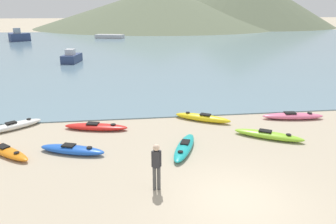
{
  "coord_description": "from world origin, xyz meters",
  "views": [
    {
      "loc": [
        -3.31,
        -8.6,
        5.76
      ],
      "look_at": [
        -1.1,
        7.78,
        0.5
      ],
      "focal_mm": 35.0,
      "sensor_mm": 36.0,
      "label": 1
    }
  ],
  "objects_px": {
    "kayak_on_sand_6": "(72,150)",
    "kayak_on_sand_7": "(14,126)",
    "kayak_on_sand_5": "(5,151)",
    "moored_boat_1": "(19,37)",
    "kayak_on_sand_1": "(268,135)",
    "moored_boat_3": "(13,37)",
    "kayak_on_sand_3": "(203,118)",
    "kayak_on_sand_4": "(293,116)",
    "moored_boat_2": "(72,58)",
    "kayak_on_sand_2": "(184,147)",
    "kayak_on_sand_0": "(96,127)",
    "person_near_foreground": "(156,164)",
    "moored_boat_0": "(110,36)"
  },
  "relations": [
    {
      "from": "kayak_on_sand_5",
      "to": "kayak_on_sand_6",
      "type": "relative_size",
      "value": 0.92
    },
    {
      "from": "kayak_on_sand_0",
      "to": "kayak_on_sand_3",
      "type": "distance_m",
      "value": 5.57
    },
    {
      "from": "kayak_on_sand_0",
      "to": "kayak_on_sand_7",
      "type": "xyz_separation_m",
      "value": [
        -4.03,
        0.6,
        0.03
      ]
    },
    {
      "from": "kayak_on_sand_6",
      "to": "kayak_on_sand_7",
      "type": "height_order",
      "value": "kayak_on_sand_7"
    },
    {
      "from": "kayak_on_sand_4",
      "to": "moored_boat_1",
      "type": "bearing_deg",
      "value": 120.11
    },
    {
      "from": "kayak_on_sand_7",
      "to": "moored_boat_2",
      "type": "distance_m",
      "value": 20.85
    },
    {
      "from": "kayak_on_sand_6",
      "to": "person_near_foreground",
      "type": "xyz_separation_m",
      "value": [
        3.19,
        -3.29,
        0.76
      ]
    },
    {
      "from": "kayak_on_sand_1",
      "to": "kayak_on_sand_4",
      "type": "relative_size",
      "value": 0.9
    },
    {
      "from": "kayak_on_sand_2",
      "to": "kayak_on_sand_0",
      "type": "bearing_deg",
      "value": 141.97
    },
    {
      "from": "moored_boat_2",
      "to": "person_near_foreground",
      "type": "bearing_deg",
      "value": -76.52
    },
    {
      "from": "kayak_on_sand_3",
      "to": "moored_boat_0",
      "type": "relative_size",
      "value": 0.5
    },
    {
      "from": "kayak_on_sand_3",
      "to": "moored_boat_0",
      "type": "distance_m",
      "value": 51.3
    },
    {
      "from": "moored_boat_2",
      "to": "moored_boat_1",
      "type": "bearing_deg",
      "value": 116.1
    },
    {
      "from": "kayak_on_sand_2",
      "to": "kayak_on_sand_6",
      "type": "relative_size",
      "value": 1.04
    },
    {
      "from": "kayak_on_sand_4",
      "to": "moored_boat_3",
      "type": "distance_m",
      "value": 57.29
    },
    {
      "from": "kayak_on_sand_2",
      "to": "moored_boat_2",
      "type": "bearing_deg",
      "value": 108.21
    },
    {
      "from": "kayak_on_sand_1",
      "to": "kayak_on_sand_4",
      "type": "xyz_separation_m",
      "value": [
        2.49,
        2.47,
        0.0
      ]
    },
    {
      "from": "kayak_on_sand_1",
      "to": "moored_boat_1",
      "type": "xyz_separation_m",
      "value": [
        -24.91,
        49.71,
        0.71
      ]
    },
    {
      "from": "kayak_on_sand_3",
      "to": "kayak_on_sand_7",
      "type": "distance_m",
      "value": 9.57
    },
    {
      "from": "kayak_on_sand_2",
      "to": "moored_boat_0",
      "type": "bearing_deg",
      "value": 95.21
    },
    {
      "from": "moored_boat_0",
      "to": "moored_boat_3",
      "type": "xyz_separation_m",
      "value": [
        -17.59,
        -1.88,
        0.29
      ]
    },
    {
      "from": "kayak_on_sand_6",
      "to": "moored_boat_3",
      "type": "bearing_deg",
      "value": 108.9
    },
    {
      "from": "kayak_on_sand_3",
      "to": "kayak_on_sand_5",
      "type": "bearing_deg",
      "value": -161.74
    },
    {
      "from": "moored_boat_2",
      "to": "moored_boat_3",
      "type": "distance_m",
      "value": 31.63
    },
    {
      "from": "kayak_on_sand_3",
      "to": "moored_boat_2",
      "type": "bearing_deg",
      "value": 114.93
    },
    {
      "from": "kayak_on_sand_3",
      "to": "moored_boat_3",
      "type": "height_order",
      "value": "moored_boat_3"
    },
    {
      "from": "kayak_on_sand_1",
      "to": "kayak_on_sand_4",
      "type": "height_order",
      "value": "kayak_on_sand_4"
    },
    {
      "from": "kayak_on_sand_6",
      "to": "kayak_on_sand_7",
      "type": "distance_m",
      "value": 4.64
    },
    {
      "from": "kayak_on_sand_5",
      "to": "moored_boat_1",
      "type": "xyz_separation_m",
      "value": [
        -13.43,
        49.9,
        0.73
      ]
    },
    {
      "from": "kayak_on_sand_7",
      "to": "kayak_on_sand_5",
      "type": "bearing_deg",
      "value": -79.88
    },
    {
      "from": "kayak_on_sand_2",
      "to": "kayak_on_sand_7",
      "type": "relative_size",
      "value": 1.19
    },
    {
      "from": "kayak_on_sand_3",
      "to": "moored_boat_1",
      "type": "relative_size",
      "value": 0.8
    },
    {
      "from": "kayak_on_sand_5",
      "to": "kayak_on_sand_7",
      "type": "relative_size",
      "value": 1.06
    },
    {
      "from": "moored_boat_0",
      "to": "kayak_on_sand_4",
      "type": "bearing_deg",
      "value": -77.28
    },
    {
      "from": "kayak_on_sand_1",
      "to": "kayak_on_sand_4",
      "type": "bearing_deg",
      "value": 44.8
    },
    {
      "from": "kayak_on_sand_6",
      "to": "moored_boat_1",
      "type": "height_order",
      "value": "moored_boat_1"
    },
    {
      "from": "kayak_on_sand_2",
      "to": "kayak_on_sand_4",
      "type": "distance_m",
      "value": 7.36
    },
    {
      "from": "kayak_on_sand_7",
      "to": "moored_boat_0",
      "type": "xyz_separation_m",
      "value": [
        2.95,
        50.83,
        0.25
      ]
    },
    {
      "from": "kayak_on_sand_1",
      "to": "kayak_on_sand_7",
      "type": "distance_m",
      "value": 12.35
    },
    {
      "from": "kayak_on_sand_3",
      "to": "person_near_foreground",
      "type": "bearing_deg",
      "value": -115.47
    },
    {
      "from": "kayak_on_sand_0",
      "to": "kayak_on_sand_6",
      "type": "xyz_separation_m",
      "value": [
        -0.77,
        -2.71,
        0.02
      ]
    },
    {
      "from": "kayak_on_sand_3",
      "to": "kayak_on_sand_4",
      "type": "bearing_deg",
      "value": -3.8
    },
    {
      "from": "kayak_on_sand_5",
      "to": "moored_boat_3",
      "type": "height_order",
      "value": "moored_boat_3"
    },
    {
      "from": "kayak_on_sand_6",
      "to": "moored_boat_2",
      "type": "xyz_separation_m",
      "value": [
        -3.39,
        24.15,
        0.41
      ]
    },
    {
      "from": "moored_boat_3",
      "to": "kayak_on_sand_3",
      "type": "bearing_deg",
      "value": -63.71
    },
    {
      "from": "kayak_on_sand_5",
      "to": "moored_boat_2",
      "type": "height_order",
      "value": "moored_boat_2"
    },
    {
      "from": "kayak_on_sand_6",
      "to": "moored_boat_0",
      "type": "xyz_separation_m",
      "value": [
        -0.3,
        54.14,
        0.26
      ]
    },
    {
      "from": "moored_boat_1",
      "to": "moored_boat_3",
      "type": "distance_m",
      "value": 2.72
    },
    {
      "from": "kayak_on_sand_2",
      "to": "moored_boat_1",
      "type": "xyz_separation_m",
      "value": [
        -20.81,
        50.52,
        0.72
      ]
    },
    {
      "from": "kayak_on_sand_3",
      "to": "kayak_on_sand_4",
      "type": "xyz_separation_m",
      "value": [
        4.94,
        -0.33,
        -0.02
      ]
    }
  ]
}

